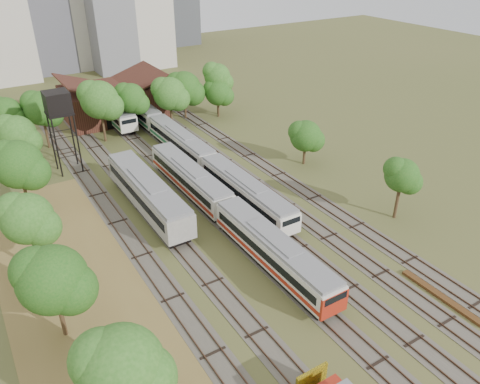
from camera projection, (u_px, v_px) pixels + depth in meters
ground at (358, 319)px, 38.76m from camera, size 240.00×240.00×0.00m
dry_grass_patch at (116, 344)px, 36.39m from camera, size 14.00×60.00×0.04m
tracks at (208, 195)px, 57.01m from camera, size 24.60×80.00×0.19m
railcar_red_set at (227, 211)px, 50.40m from camera, size 2.80×34.57×3.45m
railcar_green_set at (181, 142)px, 67.01m from camera, size 2.71×52.08×3.35m
railcar_rear at (113, 111)px, 78.50m from camera, size 2.83×16.08×3.50m
old_grey_coach at (148, 194)px, 52.95m from camera, size 3.23×18.00×4.00m
water_tower at (58, 105)px, 58.67m from camera, size 3.14×3.14×10.87m
rail_pile_near at (441, 297)px, 40.93m from camera, size 0.55×8.24×0.27m
rail_pile_far at (439, 294)px, 41.29m from camera, size 0.47×7.48×0.24m
maintenance_shed at (114, 101)px, 79.96m from camera, size 16.45×11.55×7.58m
tree_band_left at (46, 226)px, 40.81m from camera, size 7.59×66.03×8.79m
tree_band_far at (114, 99)px, 71.86m from camera, size 39.72×9.80×9.36m
tree_band_right at (280, 122)px, 66.67m from camera, size 4.97×43.42×7.17m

